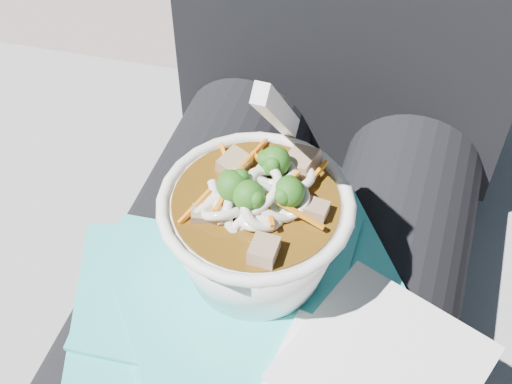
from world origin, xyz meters
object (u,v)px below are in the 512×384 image
(plastic_bag, at_px, (235,312))
(udon_bowl, at_px, (257,225))
(lap, at_px, (266,324))
(person_body, at_px, (296,228))
(stone_ledge, at_px, (297,348))

(plastic_bag, distance_m, udon_bowl, 0.07)
(lap, distance_m, person_body, 0.10)
(stone_ledge, bearing_deg, person_body, -90.00)
(udon_bowl, bearing_deg, lap, -0.37)
(stone_ledge, distance_m, plastic_bag, 0.42)
(person_body, relative_size, plastic_bag, 3.06)
(stone_ledge, height_order, udon_bowl, udon_bowl)
(person_body, height_order, plastic_bag, person_body)
(stone_ledge, relative_size, person_body, 1.00)
(person_body, bearing_deg, plastic_bag, -95.25)
(stone_ledge, height_order, lap, lap)
(person_body, xyz_separation_m, udon_bowl, (-0.01, -0.09, 0.11))
(stone_ledge, xyz_separation_m, lap, (0.00, -0.15, 0.30))
(person_body, distance_m, udon_bowl, 0.14)
(person_body, distance_m, plastic_bag, 0.14)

